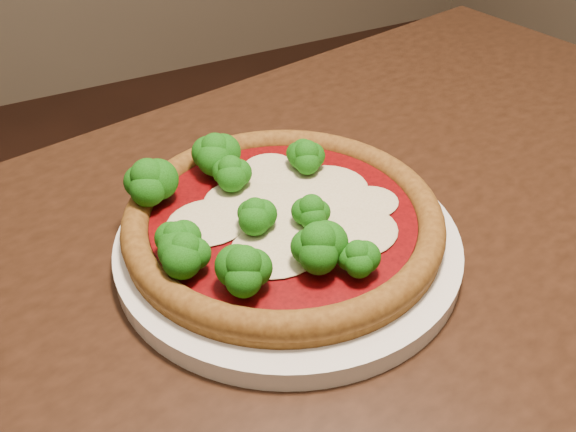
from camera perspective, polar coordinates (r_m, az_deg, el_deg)
name	(u,v)px	position (r m, az deg, el deg)	size (l,w,h in m)	color
dining_table	(368,350)	(0.63, 7.10, -11.72)	(1.24, 0.94, 0.75)	black
plate	(288,244)	(0.56, 0.00, -2.53)	(0.30, 0.30, 0.02)	silver
pizza	(276,215)	(0.55, -1.07, 0.06)	(0.28, 0.28, 0.06)	brown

